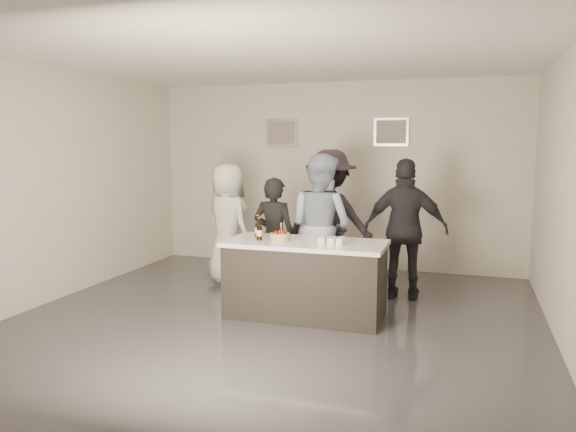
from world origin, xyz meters
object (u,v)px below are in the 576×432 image
object	(u,v)px
bar_counter	(305,279)
person_main_black	(274,237)
person_guest_back	(330,220)
beer_bottle_a	(258,227)
person_guest_left	(228,223)
beer_bottle_b	(259,229)
person_main_blue	(320,227)
person_guest_right	(406,229)
cake	(280,238)

from	to	relation	value
bar_counter	person_main_black	xyz separation A→B (m)	(-0.63, 0.72, 0.35)
person_main_black	person_guest_back	xyz separation A→B (m)	(0.59, 0.65, 0.18)
beer_bottle_a	person_guest_left	bearing A→B (deg)	128.40
beer_bottle_b	person_guest_left	distance (m)	1.67
person_guest_left	person_main_blue	bearing A→B (deg)	-164.14
person_guest_back	person_guest_right	bearing A→B (deg)	173.29
bar_counter	cake	distance (m)	0.57
person_main_black	person_guest_right	bearing A→B (deg)	-160.91
person_main_black	person_guest_back	bearing A→B (deg)	-127.87
bar_counter	person_main_blue	xyz separation A→B (m)	(-0.04, 0.85, 0.50)
bar_counter	person_guest_back	size ratio (longest dim) A/B	0.96
person_guest_right	bar_counter	bearing A→B (deg)	45.73
beer_bottle_a	person_main_blue	size ratio (longest dim) A/B	0.14
bar_counter	cake	world-z (taller)	cake
cake	person_guest_back	size ratio (longest dim) A/B	0.12
person_main_blue	person_guest_left	world-z (taller)	person_main_blue
beer_bottle_b	person_guest_right	world-z (taller)	person_guest_right
beer_bottle_a	person_guest_back	xyz separation A→B (m)	(0.59, 1.27, -0.06)
person_guest_right	beer_bottle_b	bearing A→B (deg)	36.04
cake	person_main_black	size ratio (longest dim) A/B	0.14
person_main_black	person_main_blue	bearing A→B (deg)	-162.42
beer_bottle_a	person_main_blue	xyz separation A→B (m)	(0.59, 0.75, -0.08)
person_main_black	person_guest_back	size ratio (longest dim) A/B	0.82
person_main_black	person_guest_left	distance (m)	1.04
cake	person_guest_left	size ratio (longest dim) A/B	0.13
beer_bottle_b	person_main_blue	size ratio (longest dim) A/B	0.14
bar_counter	person_guest_back	xyz separation A→B (m)	(-0.04, 1.37, 0.52)
person_main_blue	beer_bottle_b	bearing A→B (deg)	86.31
beer_bottle_a	person_guest_left	distance (m)	1.46
person_main_black	person_guest_left	world-z (taller)	person_guest_left
beer_bottle_b	person_main_black	xyz separation A→B (m)	(-0.10, 0.81, -0.23)
beer_bottle_b	person_guest_back	world-z (taller)	person_guest_back
beer_bottle_a	bar_counter	bearing A→B (deg)	-8.90
bar_counter	person_guest_left	size ratio (longest dim) A/B	1.07
person_main_blue	person_guest_right	size ratio (longest dim) A/B	1.03
beer_bottle_b	person_guest_right	xyz separation A→B (m)	(1.56, 1.24, -0.11)
cake	person_guest_left	distance (m)	1.80
person_guest_right	person_guest_back	distance (m)	1.09
person_main_blue	person_guest_back	bearing A→B (deg)	-66.32
person_main_blue	person_guest_right	world-z (taller)	person_main_blue
beer_bottle_b	person_main_black	bearing A→B (deg)	96.84
person_guest_back	bar_counter	bearing A→B (deg)	96.63
beer_bottle_b	person_guest_back	size ratio (longest dim) A/B	0.13
beer_bottle_b	beer_bottle_a	bearing A→B (deg)	115.39
person_guest_left	beer_bottle_a	bearing A→B (deg)	158.68
cake	person_guest_right	size ratio (longest dim) A/B	0.13
cake	person_main_blue	size ratio (longest dim) A/B	0.12
person_guest_back	person_main_black	bearing A→B (deg)	52.59
person_guest_left	beer_bottle_b	bearing A→B (deg)	157.01
cake	person_guest_left	bearing A→B (deg)	133.55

